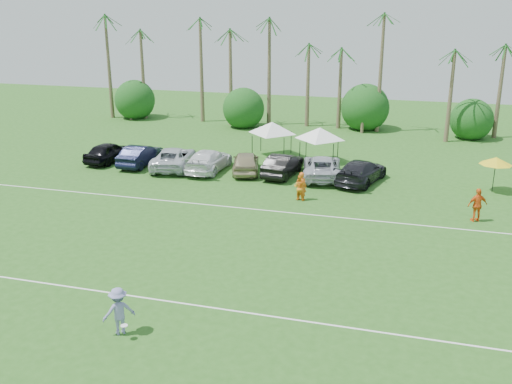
# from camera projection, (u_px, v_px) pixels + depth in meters

# --- Properties ---
(ground) EXTENTS (120.00, 120.00, 0.00)m
(ground) POSITION_uv_depth(u_px,v_px,m) (112.00, 320.00, 22.69)
(ground) COLOR #275A1B
(ground) RESTS_ON ground
(field_lines) EXTENTS (80.00, 12.10, 0.01)m
(field_lines) POSITION_uv_depth(u_px,v_px,m) (188.00, 243.00, 30.00)
(field_lines) COLOR white
(field_lines) RESTS_ON ground
(palm_tree_0) EXTENTS (2.40, 2.40, 8.90)m
(palm_tree_0) POSITION_uv_depth(u_px,v_px,m) (101.00, 49.00, 60.79)
(palm_tree_0) COLOR brown
(palm_tree_0) RESTS_ON ground
(palm_tree_1) EXTENTS (2.40, 2.40, 9.90)m
(palm_tree_1) POSITION_uv_depth(u_px,v_px,m) (143.00, 41.00, 59.22)
(palm_tree_1) COLOR brown
(palm_tree_1) RESTS_ON ground
(palm_tree_2) EXTENTS (2.40, 2.40, 10.90)m
(palm_tree_2) POSITION_uv_depth(u_px,v_px,m) (188.00, 33.00, 57.66)
(palm_tree_2) COLOR brown
(palm_tree_2) RESTS_ON ground
(palm_tree_3) EXTENTS (2.40, 2.40, 11.90)m
(palm_tree_3) POSITION_uv_depth(u_px,v_px,m) (225.00, 25.00, 56.36)
(palm_tree_3) COLOR brown
(palm_tree_3) RESTS_ON ground
(palm_tree_4) EXTENTS (2.40, 2.40, 8.90)m
(palm_tree_4) POSITION_uv_depth(u_px,v_px,m) (264.00, 53.00, 56.13)
(palm_tree_4) COLOR brown
(palm_tree_4) RESTS_ON ground
(palm_tree_5) EXTENTS (2.40, 2.40, 9.90)m
(palm_tree_5) POSITION_uv_depth(u_px,v_px,m) (304.00, 44.00, 54.82)
(palm_tree_5) COLOR brown
(palm_tree_5) RESTS_ON ground
(palm_tree_6) EXTENTS (2.40, 2.40, 10.90)m
(palm_tree_6) POSITION_uv_depth(u_px,v_px,m) (346.00, 36.00, 53.51)
(palm_tree_6) COLOR brown
(palm_tree_6) RESTS_ON ground
(palm_tree_7) EXTENTS (2.40, 2.40, 11.90)m
(palm_tree_7) POSITION_uv_depth(u_px,v_px,m) (390.00, 27.00, 52.21)
(palm_tree_7) COLOR brown
(palm_tree_7) RESTS_ON ground
(palm_tree_8) EXTENTS (2.40, 2.40, 8.90)m
(palm_tree_8) POSITION_uv_depth(u_px,v_px,m) (444.00, 57.00, 51.72)
(palm_tree_8) COLOR brown
(palm_tree_8) RESTS_ON ground
(palm_tree_9) EXTENTS (2.40, 2.40, 9.90)m
(palm_tree_9) POSITION_uv_depth(u_px,v_px,m) (505.00, 48.00, 50.15)
(palm_tree_9) COLOR brown
(palm_tree_9) RESTS_ON ground
(bush_tree_0) EXTENTS (4.00, 4.00, 4.00)m
(bush_tree_0) POSITION_uv_depth(u_px,v_px,m) (134.00, 102.00, 62.70)
(bush_tree_0) COLOR brown
(bush_tree_0) RESTS_ON ground
(bush_tree_1) EXTENTS (4.00, 4.00, 4.00)m
(bush_tree_1) POSITION_uv_depth(u_px,v_px,m) (247.00, 107.00, 59.33)
(bush_tree_1) COLOR brown
(bush_tree_1) RESTS_ON ground
(bush_tree_2) EXTENTS (4.00, 4.00, 4.00)m
(bush_tree_2) POSITION_uv_depth(u_px,v_px,m) (364.00, 113.00, 56.22)
(bush_tree_2) COLOR brown
(bush_tree_2) RESTS_ON ground
(bush_tree_3) EXTENTS (4.00, 4.00, 4.00)m
(bush_tree_3) POSITION_uv_depth(u_px,v_px,m) (471.00, 118.00, 53.63)
(bush_tree_3) COLOR brown
(bush_tree_3) RESTS_ON ground
(sideline_player_a) EXTENTS (0.76, 0.57, 1.86)m
(sideline_player_a) POSITION_uv_depth(u_px,v_px,m) (301.00, 186.00, 36.38)
(sideline_player_a) COLOR #E15C19
(sideline_player_a) RESTS_ON ground
(sideline_player_b) EXTENTS (0.93, 0.79, 1.66)m
(sideline_player_b) POSITION_uv_depth(u_px,v_px,m) (300.00, 187.00, 36.46)
(sideline_player_b) COLOR orange
(sideline_player_b) RESTS_ON ground
(sideline_player_c) EXTENTS (1.26, 0.90, 1.99)m
(sideline_player_c) POSITION_uv_depth(u_px,v_px,m) (477.00, 205.00, 32.76)
(sideline_player_c) COLOR orange
(sideline_player_c) RESTS_ON ground
(canopy_tent_left) EXTENTS (4.11, 4.11, 3.33)m
(canopy_tent_left) POSITION_uv_depth(u_px,v_px,m) (272.00, 122.00, 46.55)
(canopy_tent_left) COLOR black
(canopy_tent_left) RESTS_ON ground
(canopy_tent_right) EXTENTS (4.05, 4.05, 3.28)m
(canopy_tent_right) POSITION_uv_depth(u_px,v_px,m) (320.00, 128.00, 44.63)
(canopy_tent_right) COLOR black
(canopy_tent_right) RESTS_ON ground
(market_umbrella) EXTENTS (2.15, 2.15, 2.40)m
(market_umbrella) POSITION_uv_depth(u_px,v_px,m) (496.00, 161.00, 37.60)
(market_umbrella) COLOR black
(market_umbrella) RESTS_ON ground
(frisbee_player) EXTENTS (1.39, 1.33, 1.90)m
(frisbee_player) POSITION_uv_depth(u_px,v_px,m) (119.00, 311.00, 21.50)
(frisbee_player) COLOR #807FB5
(frisbee_player) RESTS_ON ground
(parked_car_0) EXTENTS (2.55, 4.96, 1.62)m
(parked_car_0) POSITION_uv_depth(u_px,v_px,m) (109.00, 152.00, 45.35)
(parked_car_0) COLOR black
(parked_car_0) RESTS_ON ground
(parked_car_1) EXTENTS (1.74, 4.92, 1.62)m
(parked_car_1) POSITION_uv_depth(u_px,v_px,m) (140.00, 155.00, 44.42)
(parked_car_1) COLOR black
(parked_car_1) RESTS_ON ground
(parked_car_2) EXTENTS (3.75, 6.22, 1.62)m
(parked_car_2) POSITION_uv_depth(u_px,v_px,m) (174.00, 158.00, 43.62)
(parked_car_2) COLOR silver
(parked_car_2) RESTS_ON ground
(parked_car_3) EXTENTS (2.36, 5.61, 1.62)m
(parked_car_3) POSITION_uv_depth(u_px,v_px,m) (209.00, 160.00, 42.91)
(parked_car_3) COLOR white
(parked_car_3) RESTS_ON ground
(parked_car_4) EXTENTS (3.08, 5.08, 1.62)m
(parked_car_4) POSITION_uv_depth(u_px,v_px,m) (246.00, 162.00, 42.44)
(parked_car_4) COLOR #9B906B
(parked_car_4) RESTS_ON ground
(parked_car_5) EXTENTS (2.28, 5.07, 1.62)m
(parked_car_5) POSITION_uv_depth(u_px,v_px,m) (283.00, 165.00, 41.72)
(parked_car_5) COLOR black
(parked_car_5) RESTS_ON ground
(parked_car_6) EXTENTS (3.63, 6.19, 1.62)m
(parked_car_6) POSITION_uv_depth(u_px,v_px,m) (322.00, 167.00, 41.18)
(parked_car_6) COLOR #B0B4BE
(parked_car_6) RESTS_ON ground
(parked_car_7) EXTENTS (3.66, 5.97, 1.62)m
(parked_car_7) POSITION_uv_depth(u_px,v_px,m) (361.00, 171.00, 40.07)
(parked_car_7) COLOR black
(parked_car_7) RESTS_ON ground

